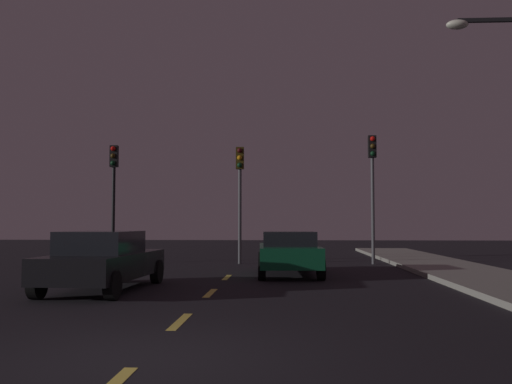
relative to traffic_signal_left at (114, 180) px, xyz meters
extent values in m
plane|color=black|center=(5.32, -8.92, -3.42)|extent=(80.00, 80.00, 0.00)
cube|color=#EACC4C|center=(5.32, -13.32, -3.42)|extent=(0.16, 1.60, 0.01)
cube|color=#EACC4C|center=(5.32, -9.52, -3.42)|extent=(0.16, 1.60, 0.01)
cube|color=#EACC4C|center=(5.32, -5.72, -3.42)|extent=(0.16, 1.60, 0.01)
cylinder|color=black|center=(0.00, 0.02, -0.98)|extent=(0.14, 0.14, 4.88)
cube|color=black|center=(0.00, 0.02, 1.01)|extent=(0.32, 0.24, 0.90)
sphere|color=red|center=(0.00, -0.14, 1.31)|extent=(0.20, 0.20, 0.20)
sphere|color=#3F2D0C|center=(0.00, -0.14, 1.01)|extent=(0.20, 0.20, 0.20)
sphere|color=#0C3319|center=(0.00, -0.14, 0.71)|extent=(0.20, 0.20, 0.20)
cylinder|color=#4C4C51|center=(5.26, 0.02, -1.04)|extent=(0.14, 0.14, 4.77)
cube|color=#382D0C|center=(5.26, 0.02, 0.90)|extent=(0.32, 0.24, 0.90)
sphere|color=#3F0C0C|center=(5.26, -0.14, 1.20)|extent=(0.20, 0.20, 0.20)
sphere|color=orange|center=(5.26, -0.14, 0.90)|extent=(0.20, 0.20, 0.20)
sphere|color=#0C3319|center=(5.26, -0.14, 0.60)|extent=(0.20, 0.20, 0.20)
cylinder|color=#4C4C51|center=(10.65, 0.02, -0.82)|extent=(0.14, 0.14, 5.21)
cube|color=black|center=(10.65, 0.02, 1.34)|extent=(0.32, 0.24, 0.90)
sphere|color=red|center=(10.65, -0.14, 1.64)|extent=(0.20, 0.20, 0.20)
sphere|color=#3F2D0C|center=(10.65, -0.14, 1.34)|extent=(0.20, 0.20, 0.20)
sphere|color=#0C3319|center=(10.65, -0.14, 1.04)|extent=(0.20, 0.20, 0.20)
cube|color=#0F4C2D|center=(7.20, -4.75, -2.79)|extent=(2.03, 4.58, 0.62)
cube|color=black|center=(7.21, -4.98, -2.26)|extent=(1.70, 2.10, 0.45)
cylinder|color=black|center=(6.27, -3.09, -3.10)|extent=(0.25, 0.65, 0.64)
cylinder|color=black|center=(7.98, -3.01, -3.10)|extent=(0.25, 0.65, 0.64)
cylinder|color=black|center=(6.42, -6.49, -3.10)|extent=(0.25, 0.65, 0.64)
cylinder|color=black|center=(8.14, -6.41, -3.10)|extent=(0.25, 0.65, 0.64)
cube|color=black|center=(2.64, -9.13, -2.80)|extent=(2.02, 4.63, 0.59)
cube|color=black|center=(2.63, -9.35, -2.24)|extent=(1.69, 2.12, 0.54)
cylinder|color=black|center=(1.88, -7.37, -3.10)|extent=(0.25, 0.65, 0.64)
cylinder|color=black|center=(3.56, -7.45, -3.10)|extent=(0.25, 0.65, 0.64)
cylinder|color=black|center=(1.71, -10.81, -3.10)|extent=(0.25, 0.65, 0.64)
cylinder|color=black|center=(3.40, -10.89, -3.10)|extent=(0.25, 0.65, 0.64)
cube|color=black|center=(12.32, -8.47, 3.41)|extent=(1.61, 0.10, 0.10)
ellipsoid|color=silver|center=(11.52, -8.47, 3.31)|extent=(0.56, 0.36, 0.24)
camera|label=1|loc=(7.08, -22.72, -1.76)|focal=39.14mm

